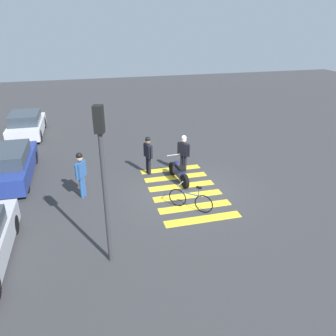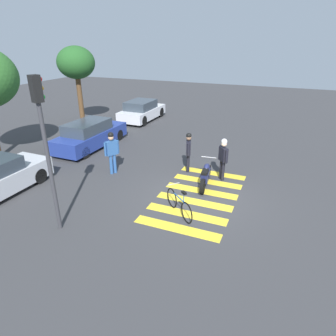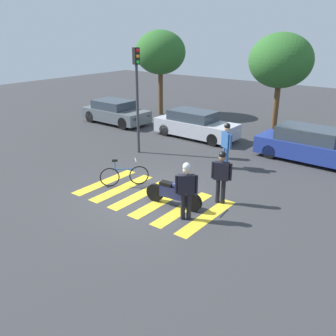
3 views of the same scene
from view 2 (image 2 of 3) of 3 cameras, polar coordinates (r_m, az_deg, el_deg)
name	(u,v)px [view 2 (image 2 of 3)]	position (r m, az deg, el deg)	size (l,w,h in m)	color
ground_plane	(198,196)	(11.34, 5.81, -5.43)	(60.00, 60.00, 0.00)	#38383A
police_motorcycle	(206,176)	(11.95, 7.31, -1.47)	(2.02, 0.62, 1.02)	black
leaning_bicycle	(179,204)	(10.00, 2.17, -7.03)	(1.22, 1.36, 1.02)	black
officer_on_foot	(223,156)	(12.37, 10.63, 2.25)	(0.55, 0.46, 1.81)	black
officer_by_motorcycle	(188,149)	(12.99, 3.98, 3.62)	(0.65, 0.34, 1.80)	black
pedestrian_bystander	(112,150)	(12.94, -10.84, 3.53)	(0.62, 0.43, 1.90)	#2D5999
crosswalk_stripes	(198,196)	(11.34, 5.81, -5.41)	(4.95, 2.86, 0.01)	yellow
car_blue_hatchback	(90,135)	(16.67, -14.84, 6.23)	(4.71, 1.77, 1.48)	black
car_white_van	(142,111)	(21.83, -5.10, 10.98)	(4.19, 1.91, 1.44)	black
traffic_light_pole	(44,134)	(8.85, -22.84, 6.12)	(0.35, 0.30, 4.67)	#38383D
street_tree_far	(76,64)	(21.04, -17.39, 18.74)	(2.42, 2.42, 5.11)	brown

